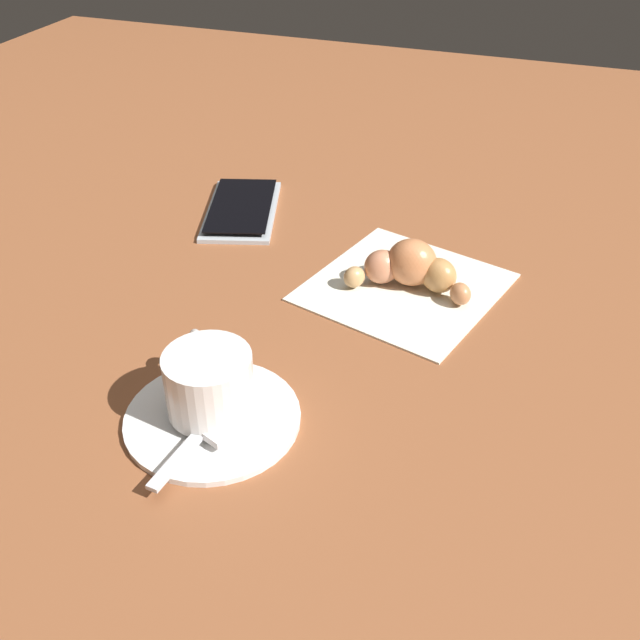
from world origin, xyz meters
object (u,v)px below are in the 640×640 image
at_px(sugar_packet, 239,419).
at_px(napkin, 404,286).
at_px(espresso_cup, 209,381).
at_px(croissant, 411,268).
at_px(saucer, 212,415).
at_px(cell_phone, 242,209).
at_px(teaspoon, 220,410).

xyz_separation_m(sugar_packet, napkin, (0.23, -0.07, -0.01)).
distance_m(espresso_cup, croissant, 0.24).
xyz_separation_m(napkin, croissant, (0.00, -0.00, 0.02)).
bearing_deg(espresso_cup, croissant, -23.35).
height_order(espresso_cup, sugar_packet, espresso_cup).
distance_m(saucer, espresso_cup, 0.03).
distance_m(sugar_packet, croissant, 0.24).
height_order(saucer, espresso_cup, espresso_cup).
bearing_deg(saucer, croissant, -22.69).
height_order(croissant, cell_phone, croissant).
xyz_separation_m(sugar_packet, croissant, (0.23, -0.07, 0.01)).
bearing_deg(teaspoon, croissant, -21.19).
bearing_deg(saucer, espresso_cup, 28.01).
xyz_separation_m(saucer, napkin, (0.22, -0.09, -0.00)).
distance_m(saucer, napkin, 0.24).
xyz_separation_m(espresso_cup, teaspoon, (-0.00, -0.01, -0.02)).
xyz_separation_m(espresso_cup, croissant, (0.22, -0.10, -0.01)).
bearing_deg(croissant, cell_phone, 67.55).
xyz_separation_m(teaspoon, napkin, (0.22, -0.08, -0.01)).
distance_m(espresso_cup, teaspoon, 0.02).
height_order(teaspoon, cell_phone, teaspoon).
height_order(saucer, teaspoon, teaspoon).
relative_size(espresso_cup, napkin, 0.46).
distance_m(sugar_packet, napkin, 0.24).
bearing_deg(napkin, espresso_cup, 157.61).
bearing_deg(croissant, saucer, 157.31).
relative_size(saucer, croissant, 1.04).
distance_m(teaspoon, cell_phone, 0.34).
relative_size(napkin, croissant, 1.33).
distance_m(teaspoon, napkin, 0.24).
bearing_deg(napkin, sugar_packet, 164.04).
bearing_deg(teaspoon, espresso_cup, 68.08).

